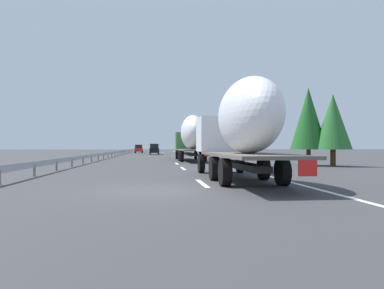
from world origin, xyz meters
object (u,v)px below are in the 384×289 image
(truck_trailing, at_px, (240,126))
(road_sign, at_px, (195,142))
(car_black_suv, at_px, (154,149))
(truck_lead, at_px, (191,136))
(car_red_compact, at_px, (139,149))

(truck_trailing, bearing_deg, road_sign, -3.86)
(car_black_suv, bearing_deg, truck_lead, -172.91)
(car_black_suv, bearing_deg, road_sign, -127.95)
(road_sign, bearing_deg, car_red_compact, 25.15)
(truck_lead, relative_size, car_black_suv, 3.38)
(truck_lead, distance_m, car_red_compact, 47.29)
(car_red_compact, relative_size, road_sign, 1.29)
(truck_lead, bearing_deg, car_black_suv, 7.09)
(truck_lead, bearing_deg, road_sign, -7.16)
(road_sign, bearing_deg, truck_lead, 172.84)
(truck_lead, height_order, car_black_suv, truck_lead)
(truck_lead, xyz_separation_m, car_black_suv, (29.99, 3.73, -1.57))
(truck_trailing, bearing_deg, car_red_compact, 6.09)
(truck_trailing, bearing_deg, truck_lead, 0.00)
(truck_trailing, distance_m, road_sign, 46.01)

